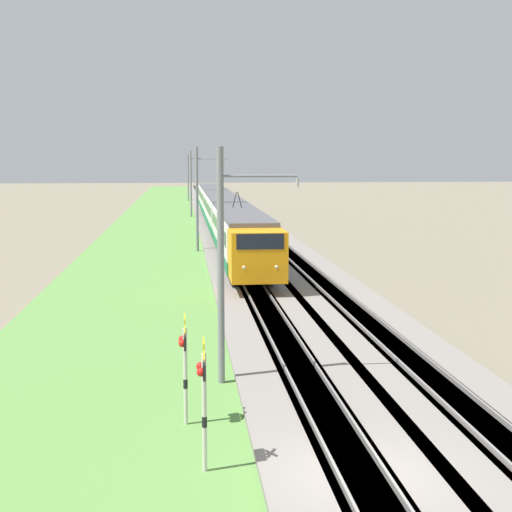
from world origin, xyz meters
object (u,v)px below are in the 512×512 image
at_px(crossing_signal_near, 203,393).
at_px(catenary_mast_near, 223,265).
at_px(catenary_mast_far, 191,183).
at_px(crossing_signal_aux, 185,360).
at_px(catenary_mast_distant, 189,177).
at_px(catenary_mast_mid, 198,198).
at_px(passenger_train, 222,211).

bearing_deg(crossing_signal_near, catenary_mast_near, -97.30).
height_order(crossing_signal_near, catenary_mast_far, catenary_mast_far).
relative_size(crossing_signal_aux, catenary_mast_far, 0.38).
height_order(crossing_signal_near, catenary_mast_distant, catenary_mast_distant).
distance_m(crossing_signal_near, catenary_mast_distant, 104.84).
relative_size(crossing_signal_aux, catenary_mast_near, 0.41).
bearing_deg(catenary_mast_distant, crossing_signal_near, 179.55).
bearing_deg(catenary_mast_far, catenary_mast_near, -180.00).
bearing_deg(crossing_signal_near, catenary_mast_mid, -91.20).
bearing_deg(catenary_mast_mid, catenary_mast_distant, -0.00).
distance_m(crossing_signal_aux, catenary_mast_distant, 101.89).
bearing_deg(catenary_mast_mid, crossing_signal_aux, 178.06).
height_order(passenger_train, crossing_signal_aux, passenger_train).
xyz_separation_m(crossing_signal_aux, catenary_mast_mid, (36.28, -1.23, 2.29)).
xyz_separation_m(catenary_mast_mid, catenary_mast_distant, (65.57, -0.00, -0.04)).
height_order(passenger_train, catenary_mast_mid, catenary_mast_mid).
height_order(catenary_mast_near, catenary_mast_mid, catenary_mast_mid).
xyz_separation_m(passenger_train, catenary_mast_near, (-45.08, 2.58, 1.64)).
bearing_deg(crossing_signal_near, catenary_mast_distant, -90.45).
relative_size(passenger_train, catenary_mast_distant, 8.01).
height_order(crossing_signal_aux, catenary_mast_near, catenary_mast_near).
height_order(catenary_mast_far, catenary_mast_distant, catenary_mast_far).
bearing_deg(catenary_mast_distant, crossing_signal_aux, 179.31).
distance_m(crossing_signal_near, crossing_signal_aux, 2.99).
height_order(passenger_train, catenary_mast_near, catenary_mast_near).
bearing_deg(catenary_mast_near, passenger_train, -3.28).
bearing_deg(catenary_mast_distant, catenary_mast_near, -180.00).
relative_size(crossing_signal_near, crossing_signal_aux, 1.04).
xyz_separation_m(crossing_signal_aux, catenary_mast_distant, (101.85, -1.23, 2.25)).
distance_m(crossing_signal_near, catenary_mast_mid, 39.31).
bearing_deg(crossing_signal_aux, crossing_signal_near, 97.88).
relative_size(catenary_mast_mid, catenary_mast_far, 1.00).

